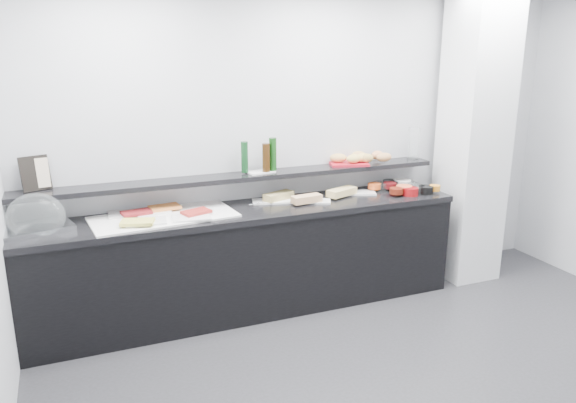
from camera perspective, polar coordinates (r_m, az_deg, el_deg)
name	(u,v)px	position (r m, az deg, el deg)	size (l,w,h in m)	color
ground	(438,402)	(3.93, 14.98, -19.06)	(5.00, 5.00, 0.00)	#2D2D30
back_wall	(312,143)	(5.04, 2.42, 5.94)	(5.00, 0.02, 2.70)	#B7B9BF
column	(474,139)	(5.54, 18.33, 6.07)	(0.50, 0.50, 2.70)	white
buffet_cabinet	(250,262)	(4.77, -3.93, -6.20)	(3.60, 0.60, 0.85)	black
counter_top	(249,212)	(4.63, -4.03, -1.02)	(3.62, 0.62, 0.05)	black
wall_shelf	(241,177)	(4.72, -4.75, 2.51)	(3.60, 0.25, 0.04)	black
cloche_base	(35,228)	(4.45, -24.35, -2.51)	(0.50, 0.33, 0.04)	#B3B7BA
cloche_dome	(36,217)	(4.36, -24.22, -1.41)	(0.40, 0.27, 0.34)	silver
linen_runner	(164,217)	(4.47, -12.51, -1.54)	(1.10, 0.52, 0.01)	white
platter_meat_a	(129,213)	(4.58, -15.89, -1.17)	(0.31, 0.20, 0.01)	silver
food_meat_a	(136,213)	(4.51, -15.15, -1.10)	(0.22, 0.14, 0.02)	maroon
platter_salmon	(151,213)	(4.55, -13.77, -1.10)	(0.27, 0.18, 0.01)	white
food_salmon	(165,207)	(4.61, -12.42, -0.57)	(0.24, 0.15, 0.02)	orange
platter_cheese	(146,222)	(4.33, -14.20, -1.99)	(0.29, 0.20, 0.01)	white
food_cheese	(137,222)	(4.28, -15.05, -2.02)	(0.24, 0.15, 0.02)	#DBD255
platter_meat_b	(192,218)	(4.36, -9.77, -1.62)	(0.29, 0.19, 0.01)	white
food_meat_b	(196,212)	(4.43, -9.30, -1.05)	(0.21, 0.14, 0.02)	maroon
sandwich_plate_left	(276,201)	(4.80, -1.26, 0.05)	(0.40, 0.17, 0.01)	white
sandwich_food_left	(279,196)	(4.82, -0.97, 0.58)	(0.27, 0.11, 0.06)	tan
tongs_left	(257,203)	(4.69, -3.18, -0.20)	(0.01, 0.01, 0.16)	silver
sandwich_plate_mid	(310,201)	(4.80, 2.29, 0.05)	(0.34, 0.15, 0.01)	white
sandwich_food_mid	(307,199)	(4.73, 1.90, 0.27)	(0.26, 0.10, 0.06)	tan
tongs_mid	(308,202)	(4.73, 2.02, -0.06)	(0.01, 0.01, 0.16)	silver
sandwich_plate_right	(354,193)	(5.10, 6.70, 0.90)	(0.39, 0.17, 0.01)	white
sandwich_food_right	(342,192)	(4.97, 5.48, 0.98)	(0.29, 0.11, 0.06)	tan
tongs_right	(342,194)	(4.99, 5.55, 0.72)	(0.01, 0.01, 0.16)	silver
bowl_glass_fruit	(380,186)	(5.26, 9.34, 1.54)	(0.16, 0.16, 0.07)	silver
fill_glass_fruit	(374,186)	(5.21, 8.77, 1.56)	(0.12, 0.12, 0.05)	#DA541D
bowl_black_jam	(391,184)	(5.35, 10.40, 1.75)	(0.15, 0.15, 0.07)	black
fill_black_jam	(390,185)	(5.25, 10.30, 1.63)	(0.12, 0.12, 0.05)	#510B0F
bowl_glass_cream	(404,184)	(5.36, 11.75, 1.70)	(0.19, 0.19, 0.07)	silver
fill_glass_cream	(402,182)	(5.39, 11.51, 1.91)	(0.16, 0.16, 0.05)	white
bowl_red_jam	(410,191)	(5.12, 12.31, 1.00)	(0.14, 0.14, 0.07)	maroon
fill_red_jam	(396,191)	(5.07, 10.95, 1.07)	(0.12, 0.12, 0.05)	#55170C
bowl_glass_salmon	(415,189)	(5.22, 12.80, 1.24)	(0.17, 0.17, 0.07)	white
fill_glass_salmon	(404,188)	(5.17, 11.71, 1.32)	(0.14, 0.14, 0.05)	#E36037
bowl_black_fruit	(426,190)	(5.21, 13.82, 1.15)	(0.13, 0.13, 0.07)	black
fill_black_fruit	(435,188)	(5.25, 14.70, 1.35)	(0.10, 0.10, 0.05)	orange
framed_print	(35,173)	(4.57, -24.30, 2.63)	(0.21, 0.02, 0.26)	black
print_art	(37,173)	(4.56, -24.15, 2.64)	(0.17, 0.00, 0.22)	#CAAE92
condiment_tray	(260,172)	(4.78, -2.81, 3.02)	(0.23, 0.14, 0.01)	white
bottle_green_a	(245,157)	(4.72, -4.44, 4.52)	(0.06, 0.06, 0.26)	#0F3A19
bottle_brown	(266,158)	(4.74, -2.24, 4.48)	(0.06, 0.06, 0.24)	#311C09
bottle_green_b	(273,154)	(4.77, -1.55, 4.82)	(0.06, 0.06, 0.28)	#103A10
bottle_hot	(274,160)	(4.80, -1.48, 4.28)	(0.05, 0.05, 0.18)	red
shaker_salt	(271,166)	(4.82, -1.71, 3.66)	(0.03, 0.03, 0.07)	white
shaker_pepper	(266,166)	(4.82, -2.28, 3.64)	(0.03, 0.03, 0.07)	silver
bread_tray	(348,163)	(5.12, 6.16, 3.87)	(0.34, 0.24, 0.02)	#B31324
bread_roll_nw	(338,158)	(5.10, 5.13, 4.43)	(0.15, 0.10, 0.08)	tan
bread_roll_n	(359,156)	(5.23, 7.20, 4.66)	(0.14, 0.09, 0.08)	tan
bread_roll_ne	(377,155)	(5.28, 9.05, 4.68)	(0.13, 0.08, 0.08)	#CF814F
bread_roll_sw	(354,159)	(5.08, 6.69, 4.34)	(0.15, 0.10, 0.08)	gold
bread_roll_s	(367,158)	(5.12, 8.03, 4.39)	(0.12, 0.08, 0.08)	#AB8A41
bread_roll_se	(384,157)	(5.19, 9.72, 4.46)	(0.15, 0.10, 0.08)	#B77B45
bread_roll_midw	(362,158)	(5.14, 7.57, 4.45)	(0.14, 0.09, 0.08)	#D6B051
bread_roll_mide	(361,157)	(5.17, 7.40, 4.52)	(0.16, 0.10, 0.08)	#AF7542
carafe	(414,144)	(5.42, 12.66, 5.75)	(0.11, 0.11, 0.30)	white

